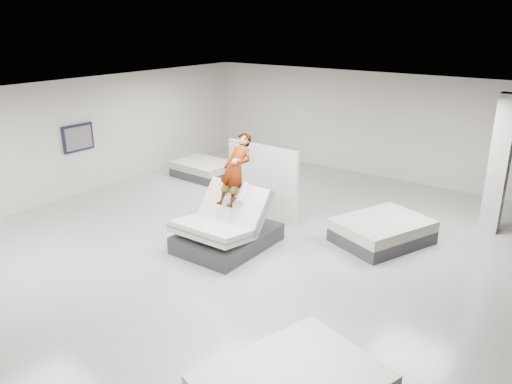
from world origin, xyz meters
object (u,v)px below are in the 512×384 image
Objects in this scene: remote at (234,200)px; flat_bed_left_far at (204,169)px; divider_panel at (262,182)px; flat_bed_right_far at (382,231)px; column at (499,165)px; hero_bed at (226,229)px; wall_poster at (78,138)px; person at (236,185)px.

remote reaches higher than flat_bed_left_far.
remote is 0.07× the size of divider_panel.
flat_bed_left_far is (-3.47, 1.68, -0.69)m from divider_panel.
flat_bed_right_far is (2.98, 0.41, -0.66)m from divider_panel.
divider_panel is 0.64× the size of column.
remote is at bearing 0.36° from hero_bed.
divider_panel is 3.92m from flat_bed_left_far.
flat_bed_left_far is at bearing 168.78° from flat_bed_right_far.
hero_bed is 5.68m from wall_poster.
flat_bed_right_far is at bearing -129.80° from column.
flat_bed_left_far is at bearing 137.39° from hero_bed.
remote is 0.06× the size of flat_bed_right_far.
remote is 3.40m from flat_bed_right_far.
flat_bed_right_far is (2.63, 1.89, -1.06)m from person.
remote is at bearing -57.85° from person.
hero_bed is at bearing -90.00° from person.
person is 5.55m from wall_poster.
person is 5.94m from column.
flat_bed_left_far is (-6.45, 1.28, -0.03)m from flat_bed_right_far.
remote is at bearing -41.00° from flat_bed_left_far.
wall_poster is (-5.77, 0.35, 0.46)m from remote.
remote is at bearing -137.10° from flat_bed_right_far.
wall_poster reaches higher than person.
person is 1.72× the size of wall_poster.
remote is 0.04× the size of column.
flat_bed_left_far is at bearing 140.00° from person.
person is 0.51× the size of column.
wall_poster reaches higher than remote.
divider_panel is at bearing 100.95° from hero_bed.
wall_poster is (-9.93, -4.00, 0.00)m from column.
divider_panel is at bearing -151.99° from column.
flat_bed_left_far is at bearing 61.39° from wall_poster.
divider_panel is (-0.35, 1.48, -0.40)m from person.
wall_poster is (-5.55, 0.35, 1.18)m from hero_bed.
remote is 6.04m from column.
hero_bed is 6.29m from column.
divider_panel is (-0.57, 1.83, -0.21)m from remote.
hero_bed is 0.98m from person.
wall_poster reaches higher than flat_bed_left_far.
divider_panel reaches higher than flat_bed_left_far.
wall_poster is at bearing 176.38° from hero_bed.
wall_poster is (-1.73, -3.16, 1.36)m from flat_bed_left_far.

